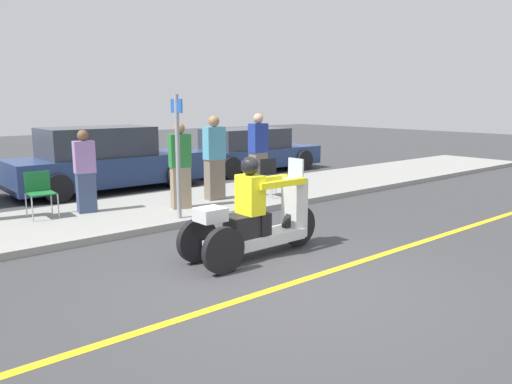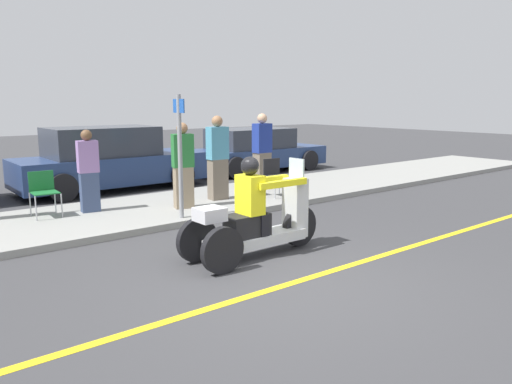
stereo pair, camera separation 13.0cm
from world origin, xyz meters
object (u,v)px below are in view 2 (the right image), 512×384
Objects in this scene: spectator_end_of_line at (262,153)px; spectator_by_tree at (89,173)px; motorcycle_trike at (256,221)px; folding_chair_set_back at (43,189)px; spectator_with_child at (183,167)px; street_sign at (180,152)px; parked_car_lot_right at (109,161)px; parked_car_lot_left at (254,151)px; spectator_mid_group at (218,159)px; folding_chair_curbside at (275,173)px.

spectator_end_of_line reaches higher than spectator_by_tree.
motorcycle_trike is 4.96m from spectator_end_of_line.
spectator_with_child is at bearing -22.78° from folding_chair_set_back.
parked_car_lot_right is at bearing 84.56° from street_sign.
spectator_by_tree is 0.35× the size of parked_car_lot_left.
motorcycle_trike is 3.99m from spectator_by_tree.
spectator_mid_group is 2.17× the size of folding_chair_set_back.
parked_car_lot_left is (5.42, 6.85, 0.13)m from motorcycle_trike.
street_sign is (-0.40, -4.22, 0.58)m from parked_car_lot_right.
spectator_by_tree reaches higher than parked_car_lot_left.
parked_car_lot_right is 4.89m from parked_car_lot_left.
spectator_with_child is at bearing -27.87° from spectator_by_tree.
spectator_with_child is 2.05× the size of folding_chair_set_back.
parked_car_lot_right is 4.28m from street_sign.
spectator_mid_group is at bearing -11.31° from folding_chair_set_back.
parked_car_lot_right is at bearing 91.06° from spectator_with_child.
parked_car_lot_right reaches higher than folding_chair_curbside.
spectator_with_child is (0.60, 3.03, 0.41)m from motorcycle_trike.
motorcycle_trike is at bearing -76.00° from spectator_by_tree.
parked_car_lot_left reaches higher than folding_chair_set_back.
spectator_mid_group is 1.34m from folding_chair_curbside.
folding_chair_set_back is 0.37× the size of street_sign.
spectator_with_child is at bearing -88.94° from parked_car_lot_right.
parked_car_lot_left is (2.57, 3.96, 0.02)m from folding_chair_curbside.
street_sign is (0.14, 2.32, 0.80)m from motorcycle_trike.
parked_car_lot_right is (1.50, 2.68, -0.13)m from spectator_by_tree.
spectator_by_tree is at bearing 104.00° from motorcycle_trike.
spectator_end_of_line reaches higher than parked_car_lot_left.
spectator_end_of_line is 1.01m from folding_chair_curbside.
folding_chair_set_back is (-4.96, 0.26, -0.36)m from spectator_end_of_line.
spectator_with_child is 2.58m from folding_chair_set_back.
spectator_mid_group is 2.65m from spectator_by_tree.
motorcycle_trike is 3.75m from spectator_mid_group.
parked_car_lot_right is at bearing 85.29° from motorcycle_trike.
folding_chair_set_back is at bearing 157.22° from spectator_with_child.
folding_chair_curbside is at bearing 11.81° from street_sign.
spectator_with_child is 2.05× the size of folding_chair_curbside.
folding_chair_set_back is (-2.36, 0.99, -0.30)m from spectator_with_child.
spectator_with_child is 0.94× the size of spectator_mid_group.
spectator_mid_group is at bearing -11.24° from spectator_by_tree.
spectator_end_of_line is at bearing 15.76° from spectator_with_child.
parked_car_lot_left is at bearing 54.30° from spectator_end_of_line.
parked_car_lot_right is at bearing 122.27° from folding_chair_curbside.
street_sign is at bearing -123.41° from spectator_with_child.
street_sign is at bearing -145.74° from spectator_mid_group.
folding_chair_curbside is 0.37× the size of street_sign.
folding_chair_set_back is at bearing 113.56° from motorcycle_trike.
motorcycle_trike is 0.49× the size of parked_car_lot_right.
motorcycle_trike reaches higher than folding_chair_curbside.
parked_car_lot_left is (2.22, 3.09, -0.34)m from spectator_end_of_line.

